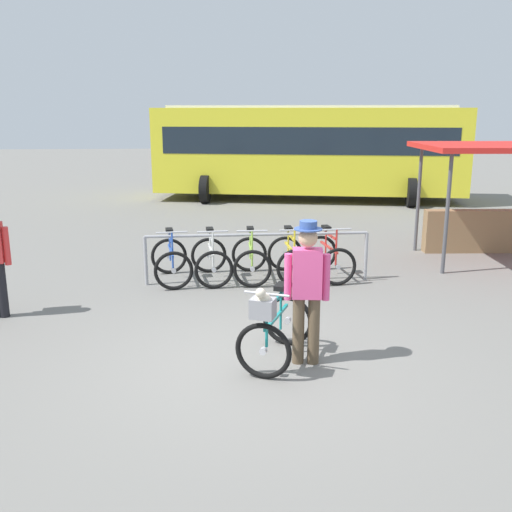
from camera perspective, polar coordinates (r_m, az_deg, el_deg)
The scene contains 11 objects.
ground_plane at distance 7.02m, azimuth -0.49°, elevation -10.53°, with size 80.00×80.00×0.00m, color slate.
bike_rack_rail at distance 10.00m, azimuth 0.16°, elevation 1.19°, with size 3.91×0.12×0.88m.
racked_bike_blue at distance 10.23m, azimuth -8.35°, elevation -0.49°, with size 0.82×1.20×0.98m.
racked_bike_white at distance 10.21m, azimuth -4.43°, elevation -0.41°, with size 0.75×1.14×0.97m.
racked_bike_lime at distance 10.24m, azimuth -0.51°, elevation -0.32°, with size 0.67×1.10×0.97m.
racked_bike_yellow at distance 10.32m, azimuth 3.36°, elevation -0.23°, with size 0.72×1.12×0.97m.
racked_bike_red at distance 10.44m, azimuth 7.17°, elevation -0.15°, with size 0.79×1.17×0.97m.
featured_bicycle at distance 6.80m, azimuth 1.72°, elevation -6.90°, with size 1.03×1.26×1.09m.
person_with_featured_bike at distance 6.73m, azimuth 5.04°, elevation -3.04°, with size 0.53×0.32×1.72m.
bus_distant at distance 19.58m, azimuth 5.18°, elevation 10.64°, with size 10.29×4.64×3.08m.
market_stall at distance 12.59m, azimuth 22.21°, elevation 6.12°, with size 3.23×2.48×2.30m.
Camera 1 is at (-0.41, -6.36, 2.93)m, focal length 40.62 mm.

